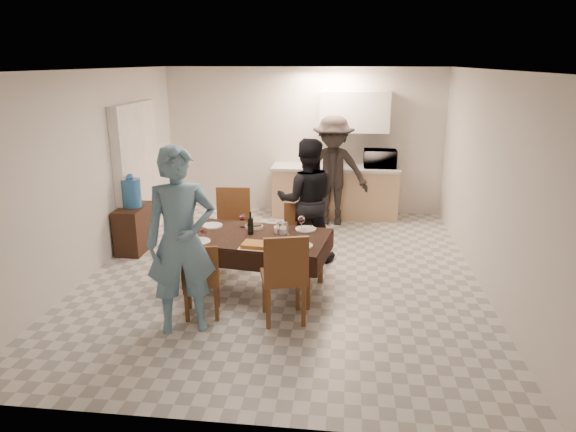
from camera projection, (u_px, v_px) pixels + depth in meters
name	position (u px, v px, depth m)	size (l,w,h in m)	color
floor	(283.00, 272.00, 6.83)	(5.00, 6.00, 0.02)	silver
ceiling	(283.00, 69.00, 6.08)	(5.00, 6.00, 0.02)	white
wall_back	(304.00, 141.00, 9.31)	(5.00, 0.02, 2.60)	beige
wall_front	(231.00, 269.00, 3.60)	(5.00, 0.02, 2.60)	beige
wall_left	(94.00, 172.00, 6.73)	(0.02, 6.00, 2.60)	beige
wall_right	(489.00, 182.00, 6.18)	(0.02, 6.00, 2.60)	beige
stub_partition	(138.00, 172.00, 7.93)	(0.15, 1.40, 2.10)	white
kitchen_base_cabinet	(335.00, 193.00, 9.19)	(2.20, 0.60, 0.86)	tan
kitchen_worktop	(336.00, 168.00, 9.06)	(2.24, 0.64, 0.05)	#B5B4B0
upper_cabinet	(355.00, 112.00, 8.88)	(1.20, 0.34, 0.70)	silver
dining_table	(254.00, 238.00, 6.18)	(1.88, 1.26, 0.68)	black
chair_near_left	(199.00, 273.00, 5.47)	(0.47, 0.47, 0.47)	brown
chair_near_right	(282.00, 269.00, 5.33)	(0.56, 0.57, 0.55)	brown
chair_far_left	(230.00, 222.00, 6.85)	(0.49, 0.50, 0.56)	brown
chair_far_right	(297.00, 232.00, 6.80)	(0.40, 0.40, 0.46)	brown
console	(135.00, 228.00, 7.54)	(0.36, 0.72, 0.67)	black
water_jug	(131.00, 193.00, 7.39)	(0.27, 0.27, 0.41)	#2F6DAB
wine_bottle	(250.00, 223.00, 6.18)	(0.07, 0.07, 0.28)	black
water_pitcher	(282.00, 230.00, 6.05)	(0.12, 0.12, 0.19)	white
savoury_tart	(257.00, 245.00, 5.79)	(0.38, 0.28, 0.05)	#BB8337
salad_bowl	(281.00, 229.00, 6.30)	(0.17, 0.17, 0.06)	white
mushroom_dish	(254.00, 227.00, 6.43)	(0.21, 0.21, 0.04)	white
wine_glass_a	(204.00, 234.00, 5.96)	(0.08, 0.08, 0.17)	white
wine_glass_b	(301.00, 223.00, 6.32)	(0.09, 0.09, 0.20)	white
wine_glass_c	(242.00, 220.00, 6.45)	(0.08, 0.08, 0.18)	white
plate_near_left	(199.00, 241.00, 5.95)	(0.28, 0.28, 0.02)	white
plate_near_right	(301.00, 246.00, 5.81)	(0.26, 0.26, 0.01)	white
plate_far_left	(212.00, 226.00, 6.52)	(0.27, 0.27, 0.02)	white
plate_far_right	(306.00, 229.00, 6.38)	(0.26, 0.26, 0.02)	white
microwave	(380.00, 159.00, 8.92)	(0.56, 0.38, 0.31)	silver
person_near	(181.00, 241.00, 5.15)	(0.70, 0.46, 1.93)	#608CA6
person_far	(307.00, 200.00, 7.05)	(0.83, 0.65, 1.71)	black
person_kitchen	(333.00, 171.00, 8.62)	(1.19, 0.68, 1.84)	black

